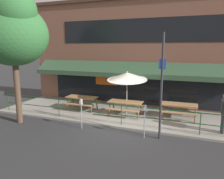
{
  "coord_description": "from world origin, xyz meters",
  "views": [
    {
      "loc": [
        3.06,
        -9.06,
        3.71
      ],
      "look_at": [
        -0.96,
        1.6,
        1.5
      ],
      "focal_mm": 35.0,
      "sensor_mm": 36.0,
      "label": 1
    }
  ],
  "objects_px": {
    "parking_meter_far": "(145,111)",
    "picnic_table_left": "(82,99)",
    "picnic_table_centre": "(125,104)",
    "patio_umbrella_centre": "(127,76)",
    "street_tree_curbside": "(13,31)",
    "street_sign_pole": "(161,86)",
    "picnic_table_right": "(179,107)",
    "pedestrian_walking": "(224,111)",
    "parking_meter_near": "(81,104)"
  },
  "relations": [
    {
      "from": "picnic_table_left",
      "to": "parking_meter_near",
      "type": "height_order",
      "value": "parking_meter_near"
    },
    {
      "from": "picnic_table_centre",
      "to": "parking_meter_near",
      "type": "distance_m",
      "value": 2.76
    },
    {
      "from": "parking_meter_near",
      "to": "pedestrian_walking",
      "type": "bearing_deg",
      "value": 13.44
    },
    {
      "from": "picnic_table_centre",
      "to": "pedestrian_walking",
      "type": "relative_size",
      "value": 1.05
    },
    {
      "from": "picnic_table_centre",
      "to": "picnic_table_right",
      "type": "xyz_separation_m",
      "value": [
        2.73,
        0.47,
        0.0
      ]
    },
    {
      "from": "picnic_table_right",
      "to": "street_sign_pole",
      "type": "relative_size",
      "value": 0.42
    },
    {
      "from": "street_sign_pole",
      "to": "picnic_table_right",
      "type": "bearing_deg",
      "value": 78.16
    },
    {
      "from": "pedestrian_walking",
      "to": "picnic_table_centre",
      "type": "bearing_deg",
      "value": 168.98
    },
    {
      "from": "picnic_table_left",
      "to": "pedestrian_walking",
      "type": "xyz_separation_m",
      "value": [
        7.36,
        -1.08,
        0.35
      ]
    },
    {
      "from": "picnic_table_left",
      "to": "street_sign_pole",
      "type": "relative_size",
      "value": 0.42
    },
    {
      "from": "parking_meter_near",
      "to": "street_sign_pole",
      "type": "bearing_deg",
      "value": 1.69
    },
    {
      "from": "patio_umbrella_centre",
      "to": "street_tree_curbside",
      "type": "bearing_deg",
      "value": -146.88
    },
    {
      "from": "picnic_table_centre",
      "to": "picnic_table_right",
      "type": "relative_size",
      "value": 1.0
    },
    {
      "from": "picnic_table_centre",
      "to": "picnic_table_left",
      "type": "bearing_deg",
      "value": 176.35
    },
    {
      "from": "picnic_table_centre",
      "to": "street_tree_curbside",
      "type": "distance_m",
      "value": 6.53
    },
    {
      "from": "pedestrian_walking",
      "to": "parking_meter_near",
      "type": "xyz_separation_m",
      "value": [
        -6.02,
        -1.44,
        0.09
      ]
    },
    {
      "from": "picnic_table_left",
      "to": "parking_meter_far",
      "type": "xyz_separation_m",
      "value": [
        4.29,
        -2.56,
        0.44
      ]
    },
    {
      "from": "patio_umbrella_centre",
      "to": "street_tree_curbside",
      "type": "distance_m",
      "value": 5.94
    },
    {
      "from": "picnic_table_centre",
      "to": "street_tree_curbside",
      "type": "bearing_deg",
      "value": -149.17
    },
    {
      "from": "patio_umbrella_centre",
      "to": "parking_meter_near",
      "type": "distance_m",
      "value": 3.12
    },
    {
      "from": "pedestrian_walking",
      "to": "street_sign_pole",
      "type": "relative_size",
      "value": 0.4
    },
    {
      "from": "picnic_table_left",
      "to": "picnic_table_centre",
      "type": "relative_size",
      "value": 1.0
    },
    {
      "from": "patio_umbrella_centre",
      "to": "pedestrian_walking",
      "type": "height_order",
      "value": "patio_umbrella_centre"
    },
    {
      "from": "parking_meter_far",
      "to": "picnic_table_left",
      "type": "bearing_deg",
      "value": 149.21
    },
    {
      "from": "street_tree_curbside",
      "to": "pedestrian_walking",
      "type": "bearing_deg",
      "value": 11.31
    },
    {
      "from": "pedestrian_walking",
      "to": "parking_meter_far",
      "type": "height_order",
      "value": "pedestrian_walking"
    },
    {
      "from": "picnic_table_centre",
      "to": "pedestrian_walking",
      "type": "height_order",
      "value": "pedestrian_walking"
    },
    {
      "from": "pedestrian_walking",
      "to": "picnic_table_left",
      "type": "bearing_deg",
      "value": 171.68
    },
    {
      "from": "pedestrian_walking",
      "to": "parking_meter_far",
      "type": "relative_size",
      "value": 1.2
    },
    {
      "from": "picnic_table_right",
      "to": "pedestrian_walking",
      "type": "relative_size",
      "value": 1.05
    },
    {
      "from": "patio_umbrella_centre",
      "to": "parking_meter_far",
      "type": "distance_m",
      "value": 3.23
    },
    {
      "from": "picnic_table_right",
      "to": "pedestrian_walking",
      "type": "xyz_separation_m",
      "value": [
        1.9,
        -1.37,
        0.35
      ]
    },
    {
      "from": "parking_meter_near",
      "to": "parking_meter_far",
      "type": "height_order",
      "value": "same"
    },
    {
      "from": "picnic_table_left",
      "to": "picnic_table_centre",
      "type": "height_order",
      "value": "same"
    },
    {
      "from": "picnic_table_right",
      "to": "parking_meter_far",
      "type": "bearing_deg",
      "value": -112.39
    },
    {
      "from": "picnic_table_left",
      "to": "street_tree_curbside",
      "type": "distance_m",
      "value": 5.1
    },
    {
      "from": "patio_umbrella_centre",
      "to": "parking_meter_far",
      "type": "bearing_deg",
      "value": -59.42
    },
    {
      "from": "picnic_table_right",
      "to": "parking_meter_near",
      "type": "bearing_deg",
      "value": -145.76
    },
    {
      "from": "picnic_table_left",
      "to": "pedestrian_walking",
      "type": "relative_size",
      "value": 1.05
    },
    {
      "from": "street_tree_curbside",
      "to": "picnic_table_centre",
      "type": "bearing_deg",
      "value": 30.83
    },
    {
      "from": "picnic_table_centre",
      "to": "parking_meter_far",
      "type": "height_order",
      "value": "parking_meter_far"
    },
    {
      "from": "patio_umbrella_centre",
      "to": "parking_meter_near",
      "type": "height_order",
      "value": "patio_umbrella_centre"
    },
    {
      "from": "pedestrian_walking",
      "to": "street_sign_pole",
      "type": "height_order",
      "value": "street_sign_pole"
    },
    {
      "from": "picnic_table_centre",
      "to": "patio_umbrella_centre",
      "type": "bearing_deg",
      "value": 90.0
    },
    {
      "from": "picnic_table_centre",
      "to": "street_sign_pole",
      "type": "distance_m",
      "value": 3.45
    },
    {
      "from": "pedestrian_walking",
      "to": "street_sign_pole",
      "type": "xyz_separation_m",
      "value": [
        -2.46,
        -1.33,
        1.14
      ]
    },
    {
      "from": "picnic_table_right",
      "to": "picnic_table_centre",
      "type": "bearing_deg",
      "value": -170.32
    },
    {
      "from": "patio_umbrella_centre",
      "to": "parking_meter_near",
      "type": "relative_size",
      "value": 1.68
    },
    {
      "from": "street_tree_curbside",
      "to": "patio_umbrella_centre",
      "type": "bearing_deg",
      "value": 33.12
    },
    {
      "from": "picnic_table_centre",
      "to": "parking_meter_near",
      "type": "height_order",
      "value": "parking_meter_near"
    }
  ]
}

